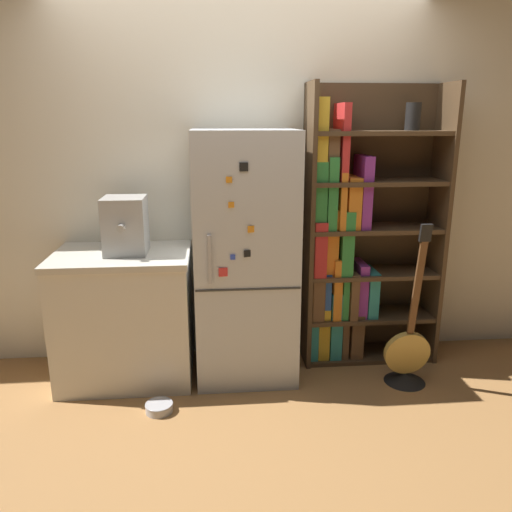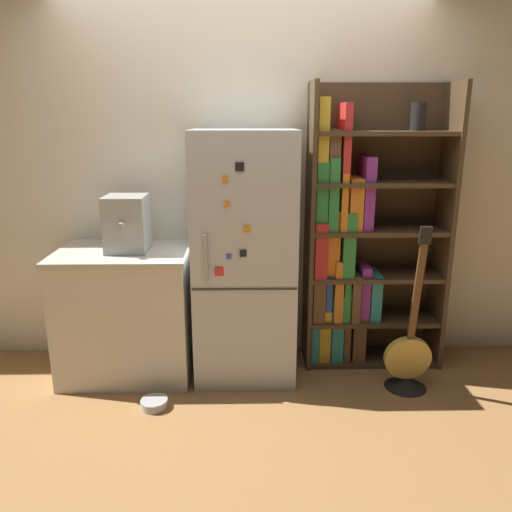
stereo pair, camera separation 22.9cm
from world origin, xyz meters
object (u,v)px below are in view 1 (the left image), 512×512
(bookshelf, at_px, (352,242))
(espresso_machine, at_px, (126,225))
(refrigerator, at_px, (245,257))
(guitar, at_px, (407,359))
(pet_bowl, at_px, (159,407))

(bookshelf, distance_m, espresso_machine, 1.56)
(refrigerator, relative_size, espresso_machine, 4.54)
(bookshelf, height_order, guitar, bookshelf)
(bookshelf, height_order, pet_bowl, bookshelf)
(pet_bowl, bearing_deg, guitar, 7.36)
(bookshelf, height_order, espresso_machine, bookshelf)
(bookshelf, relative_size, guitar, 1.75)
(espresso_machine, height_order, pet_bowl, espresso_machine)
(refrigerator, xyz_separation_m, bookshelf, (0.77, 0.16, 0.04))
(bookshelf, bearing_deg, espresso_machine, -173.57)
(espresso_machine, xyz_separation_m, guitar, (1.83, -0.27, -0.89))
(bookshelf, distance_m, pet_bowl, 1.71)
(espresso_machine, xyz_separation_m, pet_bowl, (0.21, -0.48, -1.03))
(refrigerator, bearing_deg, bookshelf, 11.97)
(espresso_machine, relative_size, pet_bowl, 2.16)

